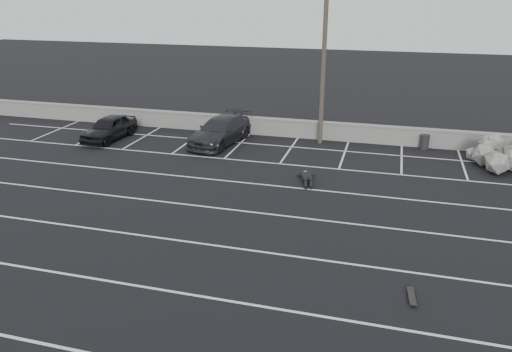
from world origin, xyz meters
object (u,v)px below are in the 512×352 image
(car_right, at_px, (220,131))
(riprap_pile, at_px, (510,157))
(utility_pole, at_px, (324,58))
(car_left, at_px, (109,128))
(trash_bin, at_px, (425,142))
(person, at_px, (306,174))
(skateboard, at_px, (412,297))

(car_right, height_order, riprap_pile, car_right)
(utility_pole, bearing_deg, car_left, -167.92)
(trash_bin, bearing_deg, utility_pole, -176.03)
(person, bearing_deg, car_left, 149.52)
(riprap_pile, bearing_deg, skateboard, -110.35)
(car_left, relative_size, trash_bin, 5.08)
(car_left, xyz_separation_m, riprap_pile, (21.87, 1.03, -0.19))
(skateboard, bearing_deg, trash_bin, 81.35)
(utility_pole, xyz_separation_m, trash_bin, (5.77, 0.40, -4.43))
(car_left, distance_m, trash_bin, 18.12)
(car_left, distance_m, riprap_pile, 21.90)
(car_right, xyz_separation_m, trash_bin, (11.31, 1.98, -0.32))
(car_left, bearing_deg, trash_bin, 13.72)
(car_right, height_order, person, car_right)
(trash_bin, bearing_deg, skateboard, -93.29)
(utility_pole, relative_size, riprap_pile, 2.24)
(car_left, distance_m, person, 12.84)
(utility_pole, height_order, person, utility_pole)
(car_left, relative_size, skateboard, 5.30)
(utility_pole, xyz_separation_m, riprap_pile, (9.77, -1.56, -4.33))
(car_left, bearing_deg, car_right, 12.93)
(utility_pole, height_order, trash_bin, utility_pole)
(riprap_pile, bearing_deg, trash_bin, 153.94)
(car_right, bearing_deg, person, -27.60)
(car_right, bearing_deg, car_left, -161.62)
(car_left, distance_m, car_right, 6.64)
(person, bearing_deg, trash_bin, 34.28)
(person, bearing_deg, skateboard, -76.97)
(car_left, height_order, riprap_pile, car_left)
(trash_bin, relative_size, person, 0.32)
(trash_bin, height_order, skateboard, trash_bin)
(skateboard, bearing_deg, car_right, 123.17)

